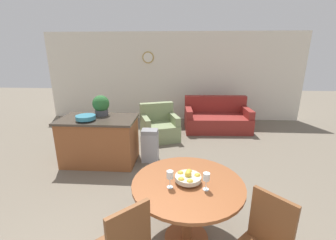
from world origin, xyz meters
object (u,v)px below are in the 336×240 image
(armchair, at_px, (159,127))
(dining_table, at_px, (188,196))
(fruit_bowl, at_px, (188,178))
(couch, at_px, (216,119))
(teal_bowl, at_px, (86,117))
(trash_bin, at_px, (150,146))
(kitchen_island, at_px, (100,140))
(wine_glass_right, at_px, (206,178))
(wine_glass_left, at_px, (170,175))
(potted_plant, at_px, (101,105))

(armchair, bearing_deg, dining_table, -98.51)
(fruit_bowl, bearing_deg, couch, 77.43)
(teal_bowl, distance_m, couch, 3.64)
(dining_table, xyz_separation_m, trash_bin, (-0.70, 1.95, -0.26))
(kitchen_island, distance_m, couch, 3.36)
(teal_bowl, relative_size, armchair, 0.33)
(dining_table, bearing_deg, wine_glass_right, -34.15)
(wine_glass_left, bearing_deg, armchair, 97.88)
(potted_plant, distance_m, trash_bin, 1.25)
(fruit_bowl, bearing_deg, wine_glass_left, -150.42)
(wine_glass_left, xyz_separation_m, teal_bowl, (-1.64, 1.79, 0.06))
(fruit_bowl, distance_m, armchair, 3.31)
(wine_glass_right, bearing_deg, trash_bin, 113.08)
(dining_table, relative_size, wine_glass_left, 6.43)
(trash_bin, xyz_separation_m, armchair, (0.06, 1.25, -0.04))
(dining_table, relative_size, wine_glass_right, 6.43)
(kitchen_island, distance_m, potted_plant, 0.69)
(wine_glass_right, relative_size, trash_bin, 0.28)
(teal_bowl, bearing_deg, kitchen_island, 47.05)
(potted_plant, bearing_deg, armchair, 47.95)
(dining_table, xyz_separation_m, potted_plant, (-1.67, 2.07, 0.52))
(kitchen_island, relative_size, teal_bowl, 4.08)
(wine_glass_left, height_order, kitchen_island, wine_glass_left)
(wine_glass_right, bearing_deg, armchair, 103.97)
(wine_glass_right, relative_size, couch, 0.10)
(kitchen_island, xyz_separation_m, couch, (2.57, 2.16, -0.16))
(teal_bowl, height_order, armchair, teal_bowl)
(dining_table, xyz_separation_m, armchair, (-0.65, 3.20, -0.30))
(fruit_bowl, relative_size, trash_bin, 0.43)
(wine_glass_right, bearing_deg, potted_plant, 130.21)
(fruit_bowl, bearing_deg, kitchen_island, 132.16)
(fruit_bowl, distance_m, wine_glass_right, 0.23)
(wine_glass_right, xyz_separation_m, trash_bin, (-0.88, 2.07, -0.58))
(potted_plant, height_order, armchair, potted_plant)
(dining_table, bearing_deg, kitchen_island, 132.18)
(trash_bin, bearing_deg, wine_glass_right, -66.92)
(teal_bowl, distance_m, armchair, 2.04)
(teal_bowl, bearing_deg, armchair, 52.11)
(kitchen_island, distance_m, teal_bowl, 0.56)
(kitchen_island, xyz_separation_m, armchair, (1.03, 1.35, -0.17))
(teal_bowl, bearing_deg, fruit_bowl, -42.58)
(teal_bowl, xyz_separation_m, couch, (2.72, 2.33, -0.67))
(dining_table, relative_size, fruit_bowl, 4.27)
(dining_table, distance_m, potted_plant, 2.71)
(armchair, bearing_deg, fruit_bowl, -98.54)
(fruit_bowl, relative_size, kitchen_island, 0.20)
(wine_glass_left, distance_m, armchair, 3.40)
(armchair, bearing_deg, potted_plant, -151.98)
(kitchen_island, relative_size, armchair, 1.33)
(kitchen_island, bearing_deg, couch, 40.05)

